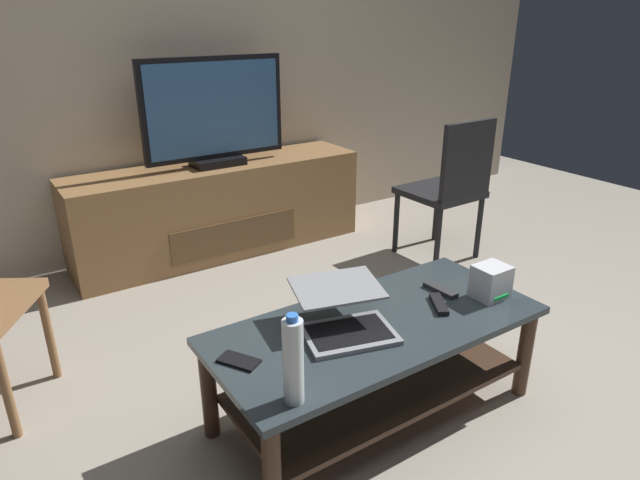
{
  "coord_description": "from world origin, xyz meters",
  "views": [
    {
      "loc": [
        -1.31,
        -1.39,
        1.51
      ],
      "look_at": [
        -0.05,
        0.52,
        0.57
      ],
      "focal_mm": 31.21,
      "sensor_mm": 36.0,
      "label": 1
    }
  ],
  "objects_px": {
    "television": "(215,114)",
    "cell_phone": "(239,361)",
    "water_bottle_near": "(293,361)",
    "tv_remote": "(439,304)",
    "router_box": "(491,282)",
    "coffee_table": "(376,351)",
    "media_cabinet": "(220,209)",
    "dining_chair": "(451,184)",
    "laptop": "(344,315)",
    "soundbar_remote": "(440,290)"
  },
  "relations": [
    {
      "from": "laptop",
      "to": "cell_phone",
      "type": "distance_m",
      "value": 0.42
    },
    {
      "from": "dining_chair",
      "to": "tv_remote",
      "type": "height_order",
      "value": "dining_chair"
    },
    {
      "from": "water_bottle_near",
      "to": "cell_phone",
      "type": "distance_m",
      "value": 0.31
    },
    {
      "from": "router_box",
      "to": "media_cabinet",
      "type": "bearing_deg",
      "value": 99.5
    },
    {
      "from": "dining_chair",
      "to": "cell_phone",
      "type": "height_order",
      "value": "dining_chair"
    },
    {
      "from": "coffee_table",
      "to": "router_box",
      "type": "relative_size",
      "value": 9.32
    },
    {
      "from": "coffee_table",
      "to": "media_cabinet",
      "type": "height_order",
      "value": "media_cabinet"
    },
    {
      "from": "media_cabinet",
      "to": "cell_phone",
      "type": "xyz_separation_m",
      "value": [
        -0.74,
        -1.83,
        0.13
      ]
    },
    {
      "from": "television",
      "to": "tv_remote",
      "type": "xyz_separation_m",
      "value": [
        0.1,
        -1.9,
        -0.49
      ]
    },
    {
      "from": "router_box",
      "to": "tv_remote",
      "type": "xyz_separation_m",
      "value": [
        -0.23,
        0.06,
        -0.06
      ]
    },
    {
      "from": "media_cabinet",
      "to": "cell_phone",
      "type": "relative_size",
      "value": 13.78
    },
    {
      "from": "media_cabinet",
      "to": "cell_phone",
      "type": "height_order",
      "value": "media_cabinet"
    },
    {
      "from": "water_bottle_near",
      "to": "cell_phone",
      "type": "height_order",
      "value": "water_bottle_near"
    },
    {
      "from": "media_cabinet",
      "to": "laptop",
      "type": "distance_m",
      "value": 1.89
    },
    {
      "from": "dining_chair",
      "to": "cell_phone",
      "type": "bearing_deg",
      "value": -154.87
    },
    {
      "from": "laptop",
      "to": "cell_phone",
      "type": "xyz_separation_m",
      "value": [
        -0.42,
        0.02,
        -0.06
      ]
    },
    {
      "from": "tv_remote",
      "to": "television",
      "type": "bearing_deg",
      "value": 124.16
    },
    {
      "from": "router_box",
      "to": "cell_phone",
      "type": "distance_m",
      "value": 1.08
    },
    {
      "from": "tv_remote",
      "to": "cell_phone",
      "type": "bearing_deg",
      "value": -155.19
    },
    {
      "from": "router_box",
      "to": "cell_phone",
      "type": "height_order",
      "value": "router_box"
    },
    {
      "from": "laptop",
      "to": "water_bottle_near",
      "type": "bearing_deg",
      "value": -145.33
    },
    {
      "from": "router_box",
      "to": "soundbar_remote",
      "type": "height_order",
      "value": "router_box"
    },
    {
      "from": "coffee_table",
      "to": "water_bottle_near",
      "type": "distance_m",
      "value": 0.61
    },
    {
      "from": "coffee_table",
      "to": "router_box",
      "type": "distance_m",
      "value": 0.56
    },
    {
      "from": "dining_chair",
      "to": "soundbar_remote",
      "type": "relative_size",
      "value": 5.76
    },
    {
      "from": "television",
      "to": "soundbar_remote",
      "type": "xyz_separation_m",
      "value": [
        0.19,
        -1.82,
        -0.49
      ]
    },
    {
      "from": "coffee_table",
      "to": "router_box",
      "type": "bearing_deg",
      "value": -10.79
    },
    {
      "from": "cell_phone",
      "to": "soundbar_remote",
      "type": "xyz_separation_m",
      "value": [
        0.93,
        -0.01,
        0.01
      ]
    },
    {
      "from": "television",
      "to": "cell_phone",
      "type": "xyz_separation_m",
      "value": [
        -0.74,
        -1.81,
        -0.5
      ]
    },
    {
      "from": "cell_phone",
      "to": "tv_remote",
      "type": "height_order",
      "value": "tv_remote"
    },
    {
      "from": "media_cabinet",
      "to": "soundbar_remote",
      "type": "distance_m",
      "value": 1.85
    },
    {
      "from": "coffee_table",
      "to": "cell_phone",
      "type": "height_order",
      "value": "cell_phone"
    },
    {
      "from": "coffee_table",
      "to": "tv_remote",
      "type": "relative_size",
      "value": 8.1
    },
    {
      "from": "coffee_table",
      "to": "dining_chair",
      "type": "height_order",
      "value": "dining_chair"
    },
    {
      "from": "coffee_table",
      "to": "television",
      "type": "xyz_separation_m",
      "value": [
        0.18,
        1.86,
        0.63
      ]
    },
    {
      "from": "dining_chair",
      "to": "water_bottle_near",
      "type": "height_order",
      "value": "dining_chair"
    },
    {
      "from": "laptop",
      "to": "water_bottle_near",
      "type": "relative_size",
      "value": 1.46
    },
    {
      "from": "coffee_table",
      "to": "dining_chair",
      "type": "xyz_separation_m",
      "value": [
        1.35,
        0.95,
        0.22
      ]
    },
    {
      "from": "dining_chair",
      "to": "router_box",
      "type": "distance_m",
      "value": 1.34
    },
    {
      "from": "media_cabinet",
      "to": "cell_phone",
      "type": "bearing_deg",
      "value": -111.92
    },
    {
      "from": "coffee_table",
      "to": "router_box",
      "type": "height_order",
      "value": "router_box"
    },
    {
      "from": "television",
      "to": "dining_chair",
      "type": "distance_m",
      "value": 1.54
    },
    {
      "from": "television",
      "to": "water_bottle_near",
      "type": "relative_size",
      "value": 3.11
    },
    {
      "from": "dining_chair",
      "to": "cell_phone",
      "type": "xyz_separation_m",
      "value": [
        -1.91,
        -0.89,
        -0.08
      ]
    },
    {
      "from": "television",
      "to": "laptop",
      "type": "bearing_deg",
      "value": -99.87
    },
    {
      "from": "tv_remote",
      "to": "router_box",
      "type": "bearing_deg",
      "value": 17.45
    },
    {
      "from": "television",
      "to": "water_bottle_near",
      "type": "distance_m",
      "value": 2.22
    },
    {
      "from": "coffee_table",
      "to": "water_bottle_near",
      "type": "xyz_separation_m",
      "value": [
        -0.5,
        -0.22,
        0.27
      ]
    },
    {
      "from": "coffee_table",
      "to": "soundbar_remote",
      "type": "xyz_separation_m",
      "value": [
        0.37,
        0.04,
        0.14
      ]
    },
    {
      "from": "television",
      "to": "cell_phone",
      "type": "height_order",
      "value": "television"
    }
  ]
}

